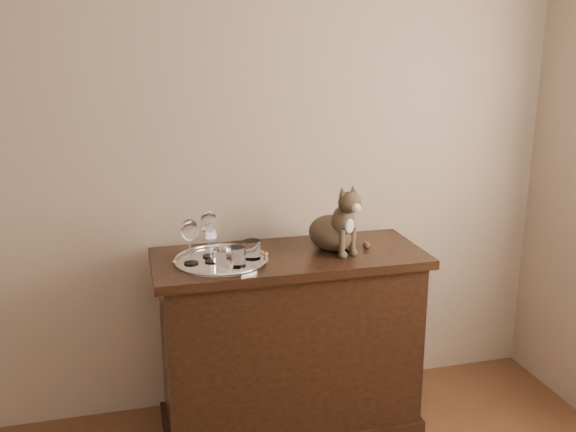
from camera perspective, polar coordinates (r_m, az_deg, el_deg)
name	(u,v)px	position (r m, az deg, el deg)	size (l,w,h in m)	color
wall_back	(141,136)	(2.93, -12.97, 6.92)	(4.00, 0.10, 2.70)	tan
sideboard	(289,342)	(2.99, 0.11, -11.13)	(1.20, 0.50, 0.85)	black
tray	(221,261)	(2.74, -5.95, -4.03)	(0.40, 0.40, 0.01)	silver
wine_glass_b	(209,234)	(2.76, -7.02, -1.59)	(0.08, 0.08, 0.20)	silver
wine_glass_c	(190,242)	(2.69, -8.69, -2.27)	(0.07, 0.07, 0.19)	silver
wine_glass_d	(210,243)	(2.70, -6.92, -2.36)	(0.06, 0.06, 0.17)	white
tumbler_a	(237,257)	(2.65, -4.59, -3.63)	(0.07, 0.07, 0.08)	silver
tumbler_b	(223,260)	(2.61, -5.76, -3.89)	(0.08, 0.08, 0.09)	silver
tumbler_c	(252,250)	(2.74, -3.21, -3.01)	(0.07, 0.07, 0.08)	white
cat	(333,216)	(2.85, 4.00, 0.00)	(0.31, 0.29, 0.31)	brown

